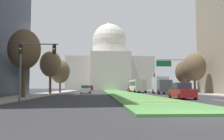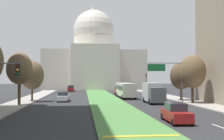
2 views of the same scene
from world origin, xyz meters
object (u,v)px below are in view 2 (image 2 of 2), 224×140
at_px(street_tree_right_mid, 192,72).
at_px(sedan_midblock, 63,97).
at_px(street_tree_left_mid, 19,69).
at_px(overhead_guide_sign, 169,74).
at_px(traffic_light_far_right, 146,81).
at_px(street_tree_right_far, 181,76).
at_px(box_truck_delivery, 153,93).
at_px(sedan_distant, 119,91).
at_px(capitol_building, 94,60).
at_px(sedan_far_horizon, 71,89).
at_px(city_bus, 125,89).
at_px(sedan_lead_stopped, 176,113).
at_px(sedan_very_far, 73,87).
at_px(street_tree_left_far, 32,75).

height_order(street_tree_right_mid, sedan_midblock, street_tree_right_mid).
bearing_deg(street_tree_left_mid, overhead_guide_sign, 2.85).
bearing_deg(traffic_light_far_right, street_tree_right_far, -84.64).
bearing_deg(box_truck_delivery, sedan_distant, 96.59).
distance_m(street_tree_right_mid, sedan_midblock, 21.60).
bearing_deg(sedan_distant, sedan_midblock, -123.01).
distance_m(traffic_light_far_right, sedan_midblock, 26.39).
bearing_deg(street_tree_left_mid, street_tree_right_far, 13.56).
bearing_deg(capitol_building, street_tree_right_far, -76.64).
bearing_deg(sedan_far_horizon, capitol_building, 69.53).
xyz_separation_m(sedan_midblock, sedan_distant, (11.66, 17.95, 0.07)).
bearing_deg(street_tree_right_mid, sedan_midblock, 162.69).
distance_m(sedan_distant, city_bus, 11.00).
bearing_deg(city_bus, overhead_guide_sign, -69.25).
xyz_separation_m(traffic_light_far_right, overhead_guide_sign, (-1.88, -24.67, 1.33)).
height_order(street_tree_right_mid, sedan_lead_stopped, street_tree_right_mid).
xyz_separation_m(overhead_guide_sign, sedan_midblock, (-16.58, 5.99, -3.88)).
bearing_deg(sedan_very_far, street_tree_left_mid, -95.47).
relative_size(overhead_guide_sign, street_tree_left_mid, 0.85).
height_order(street_tree_left_mid, street_tree_right_mid, street_tree_left_mid).
xyz_separation_m(sedan_very_far, box_truck_delivery, (14.56, -55.75, 0.90)).
height_order(street_tree_left_mid, sedan_distant, street_tree_left_mid).
xyz_separation_m(street_tree_left_mid, street_tree_left_far, (0.59, 7.14, -0.87)).
relative_size(capitol_building, sedan_very_far, 7.39).
bearing_deg(box_truck_delivery, sedan_far_horizon, 110.03).
xyz_separation_m(traffic_light_far_right, sedan_midblock, (-18.47, -18.68, -2.55)).
bearing_deg(sedan_far_horizon, sedan_very_far, 90.23).
height_order(sedan_lead_stopped, sedan_far_horizon, sedan_far_horizon).
xyz_separation_m(capitol_building, box_truck_delivery, (7.14, -59.45, -8.79)).
height_order(overhead_guide_sign, city_bus, overhead_guide_sign).
xyz_separation_m(street_tree_left_far, sedan_distant, (16.85, 17.92, -3.60)).
bearing_deg(city_bus, sedan_lead_stopped, -90.00).
bearing_deg(street_tree_left_far, sedan_lead_stopped, -55.12).
xyz_separation_m(sedan_distant, city_bus, (0.00, -10.96, 0.94)).
distance_m(sedan_lead_stopped, sedan_distant, 42.10).
relative_size(capitol_building, sedan_distant, 8.18).
height_order(street_tree_left_mid, city_bus, street_tree_left_mid).
bearing_deg(sedan_lead_stopped, capitol_building, 93.27).
bearing_deg(traffic_light_far_right, sedan_far_horizon, 139.26).
bearing_deg(street_tree_right_mid, sedan_very_far, 109.74).
height_order(capitol_building, street_tree_left_mid, capitol_building).
xyz_separation_m(overhead_guide_sign, sedan_very_far, (-16.82, 56.72, -3.88)).
bearing_deg(sedan_distant, overhead_guide_sign, -78.39).
relative_size(street_tree_right_mid, sedan_far_horizon, 1.68).
height_order(sedan_midblock, sedan_very_far, sedan_very_far).
bearing_deg(street_tree_left_mid, street_tree_right_mid, 1.78).
bearing_deg(capitol_building, street_tree_right_mid, -77.87).
relative_size(overhead_guide_sign, sedan_midblock, 1.42).
relative_size(sedan_far_horizon, sedan_very_far, 0.96).
bearing_deg(overhead_guide_sign, traffic_light_far_right, 85.63).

